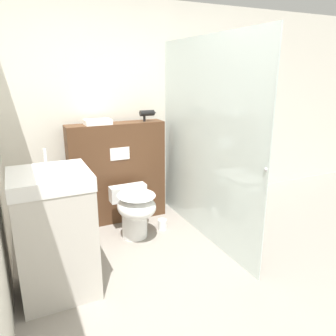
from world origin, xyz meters
name	(u,v)px	position (x,y,z in m)	size (l,w,h in m)	color
ground_plane	(208,309)	(0.00, 0.00, 0.00)	(12.00, 12.00, 0.00)	gray
wall_back	(120,112)	(0.00, 2.02, 1.25)	(8.00, 0.06, 2.50)	silver
partition_panel	(118,173)	(-0.13, 1.80, 0.58)	(1.10, 0.25, 1.16)	#51331E
shower_glass	(205,142)	(0.58, 1.05, 1.02)	(0.04, 1.89, 2.05)	silver
toilet	(135,209)	(-0.11, 1.28, 0.33)	(0.40, 0.56, 0.52)	white
sink_vanity	(55,233)	(-0.96, 0.72, 0.51)	(0.58, 0.57, 1.15)	beige
hair_drier	(148,113)	(0.25, 1.78, 1.25)	(0.19, 0.07, 0.13)	black
folded_towel	(98,122)	(-0.33, 1.78, 1.19)	(0.28, 0.19, 0.05)	white
spare_toilet_roll	(162,224)	(0.22, 1.33, 0.06)	(0.10, 0.10, 0.12)	white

